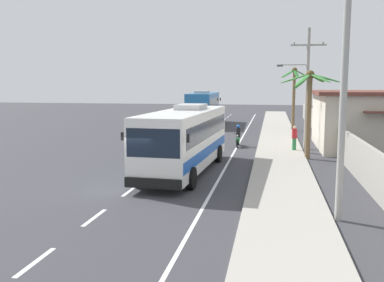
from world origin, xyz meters
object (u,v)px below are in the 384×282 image
Objects in this scene: motorcycle_beside_bus at (238,138)px; palm_nearest at (294,87)px; utility_pole_nearest at (345,67)px; pedestrian_near_kerb at (294,137)px; coach_bus_foreground at (185,137)px; palm_second at (309,96)px; utility_pole_mid at (306,85)px; coach_bus_far_lane at (203,107)px.

palm_nearest reaches higher than motorcycle_beside_bus.
pedestrian_near_kerb is at bearing 92.91° from utility_pole_nearest.
coach_bus_foreground is 8.95m from palm_second.
coach_bus_foreground is at bearing -47.48° from pedestrian_near_kerb.
palm_second is (-0.08, 12.69, -1.34)m from utility_pole_nearest.
pedestrian_near_kerb is 14.41m from palm_nearest.
palm_nearest is (-0.26, 29.41, -0.87)m from utility_pole_nearest.
coach_bus_far_lane is at bearing 120.92° from utility_pole_mid.
utility_pole_mid is at bearing -4.66° from motorcycle_beside_bus.
utility_pole_nearest is 1.61× the size of palm_nearest.
palm_second is at bearing 37.55° from coach_bus_foreground.
pedestrian_near_kerb is at bearing -63.17° from coach_bus_far_lane.
palm_second reaches higher than pedestrian_near_kerb.
utility_pole_nearest is at bearing -74.34° from motorcycle_beside_bus.
utility_pole_mid reaches higher than palm_nearest.
motorcycle_beside_bus is at bearing -125.66° from pedestrian_near_kerb.
utility_pole_mid is (6.98, 9.63, 2.78)m from coach_bus_foreground.
palm_nearest reaches higher than coach_bus_foreground.
utility_pole_nearest reaches higher than utility_pole_mid.
utility_pole_mid is 1.37× the size of palm_nearest.
coach_bus_foreground is 5.68× the size of motorcycle_beside_bus.
utility_pole_mid is (4.88, -0.40, 3.99)m from motorcycle_beside_bus.
palm_second is (-0.08, -4.32, -0.66)m from utility_pole_mid.
coach_bus_far_lane is (-3.22, 26.65, 0.18)m from coach_bus_foreground.
utility_pole_mid is (0.79, 1.58, 3.63)m from pedestrian_near_kerb.
utility_pole_nearest is (4.88, -17.41, 4.67)m from motorcycle_beside_bus.
coach_bus_far_lane is at bearing 115.35° from palm_second.
coach_bus_far_lane is 6.57× the size of pedestrian_near_kerb.
coach_bus_far_lane reaches higher than pedestrian_near_kerb.
motorcycle_beside_bus is 0.22× the size of utility_pole_mid.
coach_bus_far_lane is at bearing 106.68° from utility_pole_nearest.
motorcycle_beside_bus is at bearing 135.46° from palm_second.
coach_bus_foreground is 0.99× the size of coach_bus_far_lane.
coach_bus_foreground is 23.17m from palm_nearest.
coach_bus_far_lane is 1.29× the size of utility_pole_mid.
pedestrian_near_kerb is 0.20× the size of utility_pole_mid.
utility_pole_mid is 4.37m from palm_second.
palm_nearest is at bearing 73.04° from coach_bus_foreground.
utility_pole_nearest is 1.17× the size of utility_pole_mid.
coach_bus_far_lane is 1.09× the size of utility_pole_nearest.
palm_second is at bearing -44.54° from motorcycle_beside_bus.
utility_pole_nearest is (0.78, -15.43, 4.31)m from pedestrian_near_kerb.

